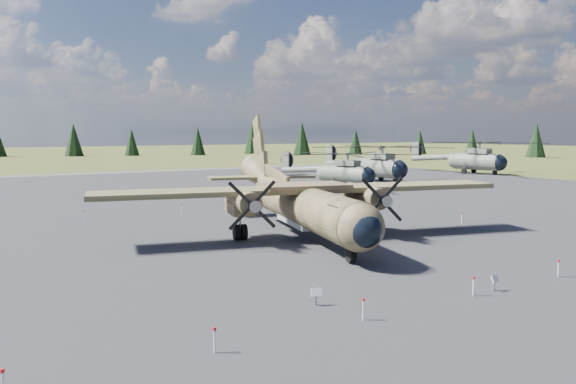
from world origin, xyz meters
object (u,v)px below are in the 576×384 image
transport_plane (299,197)px  helicopter_far (476,151)px  helicopter_near (345,163)px  helicopter_mid (379,156)px

transport_plane → helicopter_far: transport_plane is taller
helicopter_near → helicopter_mid: helicopter_mid is taller
transport_plane → helicopter_far: size_ratio=1.03×
transport_plane → helicopter_mid: (31.48, 28.63, 0.98)m
helicopter_mid → transport_plane: bearing=-139.4°
helicopter_near → transport_plane: bearing=-149.4°
transport_plane → helicopter_mid: 42.56m
helicopter_mid → helicopter_far: size_ratio=0.90×
transport_plane → helicopter_near: 33.26m
helicopter_mid → helicopter_far: bearing=6.0°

